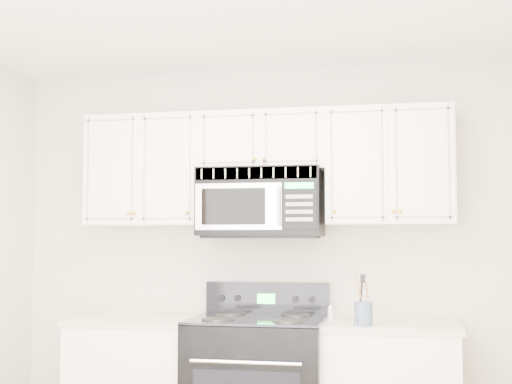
# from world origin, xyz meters

# --- Properties ---
(room) EXTENTS (3.51, 3.51, 2.61)m
(room) POSITION_xyz_m (0.00, 0.00, 1.30)
(room) COLOR #9A6C41
(room) RESTS_ON ground
(upper_cabinets) EXTENTS (2.44, 0.37, 0.75)m
(upper_cabinets) POSITION_xyz_m (0.00, 1.58, 1.93)
(upper_cabinets) COLOR white
(upper_cabinets) RESTS_ON ground
(microwave) EXTENTS (0.80, 0.45, 0.44)m
(microwave) POSITION_xyz_m (-0.02, 1.54, 1.67)
(microwave) COLOR black
(microwave) RESTS_ON ground
(utensil_crock) EXTENTS (0.11, 0.11, 0.29)m
(utensil_crock) POSITION_xyz_m (0.66, 1.23, 1.00)
(utensil_crock) COLOR slate
(utensil_crock) RESTS_ON base_cabinet_right
(shaker_salt) EXTENTS (0.04, 0.04, 0.10)m
(shaker_salt) POSITION_xyz_m (0.45, 1.42, 0.97)
(shaker_salt) COLOR #BABAC3
(shaker_salt) RESTS_ON base_cabinet_right
(shaker_pepper) EXTENTS (0.04, 0.04, 0.10)m
(shaker_pepper) POSITION_xyz_m (0.66, 1.44, 0.97)
(shaker_pepper) COLOR #BABAC3
(shaker_pepper) RESTS_ON base_cabinet_right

